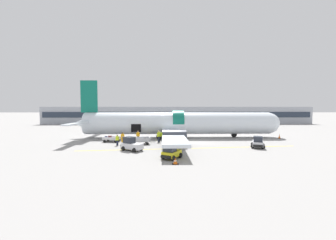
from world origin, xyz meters
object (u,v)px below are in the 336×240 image
at_px(suitcase_on_tarmac_upright, 129,146).
at_px(ground_crew_loader_a, 117,140).
at_px(baggage_cart_queued, 112,139).
at_px(ground_crew_driver, 123,142).
at_px(ground_crew_supervisor, 123,138).
at_px(baggage_tug_lead, 171,153).
at_px(baggage_cart_loading, 141,141).
at_px(baggage_tug_mid, 258,143).
at_px(airplane, 175,124).
at_px(ground_crew_loader_b, 138,136).
at_px(ground_crew_helper, 163,136).
at_px(baggage_tug_rear, 131,145).
at_px(ground_crew_marshal, 159,136).

bearing_deg(suitcase_on_tarmac_upright, ground_crew_loader_a, 143.63).
height_order(baggage_cart_queued, ground_crew_driver, ground_crew_driver).
height_order(baggage_cart_queued, ground_crew_supervisor, ground_crew_supervisor).
relative_size(baggage_tug_lead, suitcase_on_tarmac_upright, 4.41).
bearing_deg(baggage_cart_loading, ground_crew_loader_a, -162.57).
bearing_deg(baggage_tug_mid, airplane, 136.59).
xyz_separation_m(baggage_tug_mid, ground_crew_loader_b, (-16.98, 5.98, 0.22)).
bearing_deg(baggage_cart_queued, ground_crew_loader_a, -63.48).
bearing_deg(airplane, ground_crew_loader_a, -137.70).
bearing_deg(ground_crew_loader_b, baggage_cart_loading, -75.21).
bearing_deg(baggage_cart_queued, baggage_tug_mid, -14.20).
relative_size(baggage_tug_mid, baggage_cart_loading, 0.79).
bearing_deg(ground_crew_helper, baggage_tug_lead, -85.52).
bearing_deg(baggage_tug_rear, ground_crew_loader_b, 90.67).
xyz_separation_m(baggage_tug_mid, baggage_tug_rear, (-16.90, -1.56, 0.05)).
xyz_separation_m(baggage_tug_mid, ground_crew_loader_a, (-19.47, 2.07, 0.17)).
height_order(baggage_tug_lead, ground_crew_helper, ground_crew_helper).
relative_size(ground_crew_driver, ground_crew_helper, 0.94).
bearing_deg(ground_crew_marshal, ground_crew_loader_a, -154.56).
distance_m(baggage_cart_queued, ground_crew_driver, 5.53).
xyz_separation_m(baggage_cart_loading, suitcase_on_tarmac_upright, (-1.29, -2.46, -0.23)).
bearing_deg(suitcase_on_tarmac_upright, ground_crew_helper, 50.08).
distance_m(airplane, baggage_tug_lead, 16.19).
bearing_deg(ground_crew_marshal, baggage_tug_lead, -81.93).
height_order(baggage_cart_queued, ground_crew_helper, ground_crew_helper).
relative_size(ground_crew_loader_b, suitcase_on_tarmac_upright, 2.81).
xyz_separation_m(baggage_tug_rear, baggage_cart_loading, (0.68, 4.65, -0.24)).
distance_m(baggage_tug_rear, suitcase_on_tarmac_upright, 2.32).
xyz_separation_m(baggage_cart_loading, ground_crew_supervisor, (-2.69, -0.00, 0.46)).
bearing_deg(baggage_tug_mid, ground_crew_marshal, 160.18).
bearing_deg(airplane, ground_crew_driver, -129.03).
height_order(baggage_cart_loading, ground_crew_helper, ground_crew_helper).
relative_size(ground_crew_marshal, suitcase_on_tarmac_upright, 3.11).
xyz_separation_m(ground_crew_loader_b, ground_crew_marshal, (3.44, -1.10, 0.09)).
distance_m(baggage_tug_mid, baggage_cart_loading, 16.51).
distance_m(baggage_tug_mid, ground_crew_driver, 18.40).
relative_size(baggage_cart_loading, ground_crew_loader_b, 2.28).
height_order(baggage_tug_mid, ground_crew_marshal, ground_crew_marshal).
xyz_separation_m(baggage_cart_queued, suitcase_on_tarmac_upright, (3.59, -4.71, -0.18)).
height_order(baggage_tug_lead, ground_crew_loader_a, ground_crew_loader_a).
relative_size(baggage_tug_lead, ground_crew_helper, 1.60).
bearing_deg(airplane, ground_crew_marshal, -119.05).
distance_m(baggage_tug_lead, ground_crew_marshal, 10.94).
xyz_separation_m(baggage_tug_mid, baggage_cart_loading, (-16.22, 3.09, -0.19)).
height_order(baggage_cart_loading, ground_crew_loader_a, ground_crew_loader_a).
bearing_deg(ground_crew_driver, airplane, 50.97).
distance_m(ground_crew_helper, ground_crew_marshal, 1.34).
height_order(baggage_tug_mid, suitcase_on_tarmac_upright, baggage_tug_mid).
relative_size(baggage_cart_loading, suitcase_on_tarmac_upright, 6.41).
bearing_deg(baggage_cart_queued, baggage_tug_lead, -51.14).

